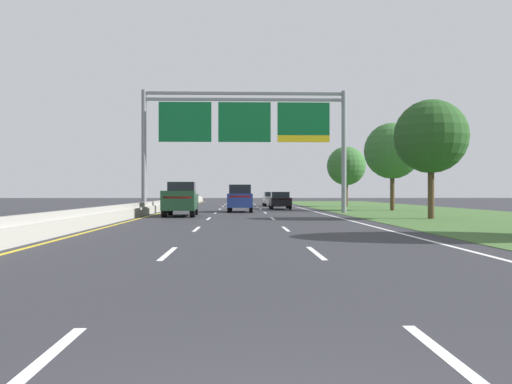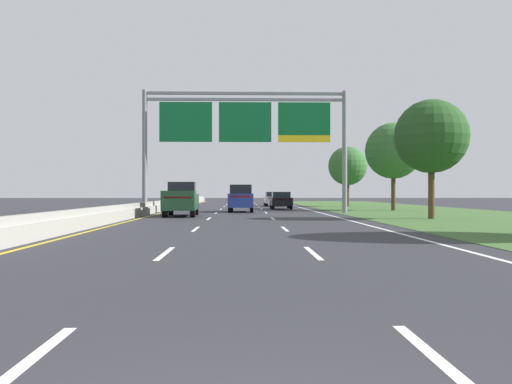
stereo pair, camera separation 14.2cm
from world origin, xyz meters
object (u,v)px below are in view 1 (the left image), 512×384
Objects in this scene: overhead_sign_gantry at (244,126)px; car_black_right_lane_sedan at (280,200)px; roadside_tree_distant at (346,166)px; roadside_tree_far at (392,151)px; roadside_tree_mid at (431,137)px; pickup_truck_darkgreen at (181,199)px; car_white_right_lane_sedan at (272,199)px; car_blue_centre_lane_suv at (240,198)px.

car_black_right_lane_sedan is (3.32, 9.66, -5.54)m from overhead_sign_gantry.
roadside_tree_far is at bearing -84.26° from roadside_tree_distant.
roadside_tree_mid is (7.26, -18.81, 3.89)m from car_black_right_lane_sedan.
pickup_truck_darkgreen is 26.57m from car_white_right_lane_sedan.
pickup_truck_darkgreen is 8.27m from car_blue_centre_lane_suv.
car_blue_centre_lane_suv is at bearing -168.34° from roadside_tree_far.
roadside_tree_far reaches higher than roadside_tree_distant.
roadside_tree_distant reaches higher than pickup_truck_darkgreen.
car_blue_centre_lane_suv is at bearing 167.86° from car_white_right_lane_sedan.
car_black_right_lane_sedan is 0.68× the size of roadside_tree_distant.
pickup_truck_darkgreen is (-4.14, -4.79, -5.29)m from overhead_sign_gantry.
pickup_truck_darkgreen is at bearing 163.48° from roadside_tree_mid.
roadside_tree_mid reaches higher than roadside_tree_distant.
roadside_tree_distant is (0.50, 27.30, -0.36)m from roadside_tree_mid.
overhead_sign_gantry is 2.76× the size of pickup_truck_darkgreen.
roadside_tree_distant is at bearing 95.74° from roadside_tree_far.
car_blue_centre_lane_suv is 0.69× the size of roadside_tree_mid.
roadside_tree_far is 1.14× the size of roadside_tree_distant.
overhead_sign_gantry is 21.35m from roadside_tree_distant.
roadside_tree_far is (9.17, -15.60, 4.16)m from car_white_right_lane_sedan.
roadside_tree_distant is at bearing -42.30° from car_black_right_lane_sedan.
roadside_tree_far is (12.68, 2.62, 3.88)m from car_blue_centre_lane_suv.
overhead_sign_gantry is 3.39× the size of car_white_right_lane_sedan.
car_black_right_lane_sedan is 12.03m from roadside_tree_distant.
roadside_tree_distant reaches higher than car_black_right_lane_sedan.
roadside_tree_mid reaches higher than pickup_truck_darkgreen.
roadside_tree_mid reaches higher than car_white_right_lane_sedan.
overhead_sign_gantry is at bearing -121.41° from roadside_tree_distant.
roadside_tree_distant is at bearing 58.59° from overhead_sign_gantry.
roadside_tree_far is (1.80, 14.30, 0.27)m from roadside_tree_mid.
pickup_truck_darkgreen reaches higher than car_black_right_lane_sedan.
pickup_truck_darkgreen is 27.71m from roadside_tree_distant.
car_black_right_lane_sedan is at bearing -28.89° from pickup_truck_darkgreen.
car_white_right_lane_sedan is 1.01× the size of car_black_right_lane_sedan.
pickup_truck_darkgreen is 0.85× the size of roadside_tree_distant.
roadside_tree_far reaches higher than pickup_truck_darkgreen.
car_blue_centre_lane_suv is at bearing 96.64° from overhead_sign_gantry.
car_blue_centre_lane_suv is at bearing -126.08° from roadside_tree_distant.
roadside_tree_mid is at bearing -136.03° from car_blue_centre_lane_suv.
overhead_sign_gantry reaches higher than pickup_truck_darkgreen.
roadside_tree_mid is at bearing -167.40° from car_white_right_lane_sedan.
car_blue_centre_lane_suv is (3.84, 7.32, 0.02)m from pickup_truck_darkgreen.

